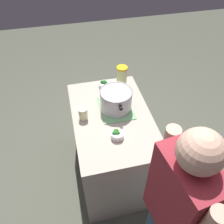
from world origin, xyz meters
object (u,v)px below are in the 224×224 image
object	(u,v)px
person_cook	(171,215)
broccoli_bowl_front	(117,134)
broccoli_bowl_center	(104,84)
cooking_pot	(116,99)
lemonade_pitcher	(122,78)
mason_jar	(83,114)

from	to	relation	value
person_cook	broccoli_bowl_front	bearing A→B (deg)	-166.38
broccoli_bowl_center	person_cook	bearing A→B (deg)	5.58
cooking_pot	lemonade_pitcher	world-z (taller)	lemonade_pitcher
cooking_pot	person_cook	bearing A→B (deg)	5.27
broccoli_bowl_center	person_cook	world-z (taller)	person_cook
mason_jar	broccoli_bowl_front	bearing A→B (deg)	40.61
cooking_pot	broccoli_bowl_front	size ratio (longest dim) A/B	3.43
broccoli_bowl_front	lemonade_pitcher	bearing A→B (deg)	161.90
broccoli_bowl_center	mason_jar	bearing A→B (deg)	-34.18
lemonade_pitcher	person_cook	xyz separation A→B (m)	(1.27, -0.03, -0.09)
mason_jar	person_cook	size ratio (longest dim) A/B	0.07
mason_jar	broccoli_bowl_center	distance (m)	0.47
mason_jar	broccoli_bowl_front	xyz separation A→B (m)	(0.27, 0.23, -0.02)
lemonade_pitcher	broccoli_bowl_center	size ratio (longest dim) A/B	2.22
cooking_pot	broccoli_bowl_front	world-z (taller)	cooking_pot
lemonade_pitcher	mason_jar	size ratio (longest dim) A/B	2.29
mason_jar	broccoli_bowl_front	size ratio (longest dim) A/B	1.08
lemonade_pitcher	person_cook	world-z (taller)	person_cook
cooking_pot	mason_jar	distance (m)	0.31
cooking_pot	broccoli_bowl_center	distance (m)	0.34
cooking_pot	broccoli_bowl_center	bearing A→B (deg)	-173.48
lemonade_pitcher	person_cook	distance (m)	1.27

